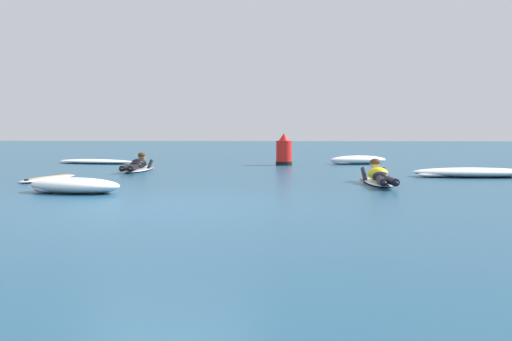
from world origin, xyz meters
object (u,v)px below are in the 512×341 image
object	(u,v)px
surfer_far	(138,166)
channel_marker_buoy	(284,152)
surfer_near	(379,177)
drifting_surfboard	(48,178)

from	to	relation	value
surfer_far	channel_marker_buoy	distance (m)	5.04
surfer_near	surfer_far	distance (m)	6.94
surfer_near	surfer_far	bearing A→B (deg)	150.16
surfer_far	drifting_surfboard	world-z (taller)	surfer_far
surfer_far	channel_marker_buoy	size ratio (longest dim) A/B	2.56
surfer_near	drifting_surfboard	xyz separation A→B (m)	(-7.09, 0.39, -0.11)
drifting_surfboard	channel_marker_buoy	bearing A→B (deg)	52.49
drifting_surfboard	channel_marker_buoy	xyz separation A→B (m)	(4.88, 6.35, 0.37)
surfer_far	drifting_surfboard	size ratio (longest dim) A/B	1.22
surfer_near	channel_marker_buoy	world-z (taller)	channel_marker_buoy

